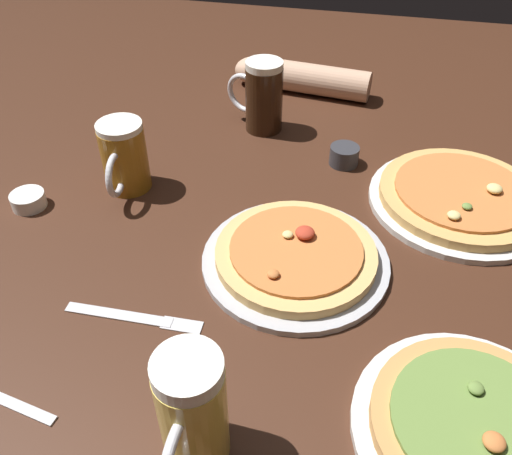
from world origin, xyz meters
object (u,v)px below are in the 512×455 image
object	(u,v)px
beer_mug_amber	(191,414)
diner_arm	(296,77)
pizza_plate_near	(296,256)
knife_right	(134,317)
pizza_plate_side	(475,429)
ramekin_butter	(28,200)
ramekin_sauce	(344,155)
beer_mug_dark	(262,96)
pizza_plate_far	(460,197)
beer_mug_pale	(124,158)

from	to	relation	value
beer_mug_amber	diner_arm	distance (m)	0.97
pizza_plate_near	knife_right	world-z (taller)	pizza_plate_near
pizza_plate_side	ramekin_butter	distance (m)	0.82
pizza_plate_side	ramekin_sauce	distance (m)	0.60
beer_mug_dark	ramekin_butter	world-z (taller)	beer_mug_dark
pizza_plate_side	pizza_plate_near	bearing A→B (deg)	136.31
pizza_plate_side	beer_mug_dark	bearing A→B (deg)	121.35
pizza_plate_far	beer_mug_amber	world-z (taller)	beer_mug_amber
pizza_plate_far	ramekin_butter	world-z (taller)	pizza_plate_far
pizza_plate_side	diner_arm	world-z (taller)	diner_arm
pizza_plate_far	pizza_plate_side	world-z (taller)	pizza_plate_side
beer_mug_dark	diner_arm	xyz separation A→B (m)	(0.04, 0.20, -0.04)
beer_mug_amber	beer_mug_pale	xyz separation A→B (m)	(-0.29, 0.48, -0.01)
pizza_plate_side	beer_mug_amber	size ratio (longest dim) A/B	1.77
ramekin_sauce	diner_arm	bearing A→B (deg)	116.20
ramekin_sauce	knife_right	bearing A→B (deg)	-118.26
beer_mug_dark	ramekin_sauce	world-z (taller)	beer_mug_dark
pizza_plate_near	pizza_plate_side	world-z (taller)	same
beer_mug_pale	ramekin_sauce	bearing A→B (deg)	23.80
pizza_plate_side	diner_arm	distance (m)	0.95
beer_mug_pale	ramekin_sauce	size ratio (longest dim) A/B	2.33
pizza_plate_side	ramekin_sauce	world-z (taller)	pizza_plate_side
pizza_plate_far	pizza_plate_side	xyz separation A→B (m)	(-0.01, -0.47, -0.00)
pizza_plate_side	knife_right	xyz separation A→B (m)	(-0.47, 0.08, -0.01)
beer_mug_pale	ramekin_sauce	distance (m)	0.44
beer_mug_dark	diner_arm	bearing A→B (deg)	78.34
pizza_plate_near	ramekin_sauce	distance (m)	0.32
ramekin_sauce	pizza_plate_far	bearing A→B (deg)	-21.86
pizza_plate_near	diner_arm	distance (m)	0.64
beer_mug_amber	ramekin_sauce	xyz separation A→B (m)	(0.11, 0.66, -0.06)
pizza_plate_near	diner_arm	size ratio (longest dim) A/B	0.88
pizza_plate_near	ramekin_butter	bearing A→B (deg)	175.38
pizza_plate_near	beer_mug_amber	bearing A→B (deg)	-100.08
beer_mug_pale	ramekin_butter	distance (m)	0.19
knife_right	ramekin_butter	bearing A→B (deg)	144.74
pizza_plate_side	diner_arm	bearing A→B (deg)	112.71
beer_mug_amber	beer_mug_pale	distance (m)	0.56
pizza_plate_far	knife_right	size ratio (longest dim) A/B	1.58
knife_right	pizza_plate_side	bearing A→B (deg)	-9.68
beer_mug_pale	pizza_plate_side	bearing A→B (deg)	-32.35
pizza_plate_side	beer_mug_pale	bearing A→B (deg)	147.65
pizza_plate_far	pizza_plate_near	bearing A→B (deg)	-140.33
pizza_plate_near	beer_mug_pale	world-z (taller)	beer_mug_pale
pizza_plate_far	ramekin_butter	size ratio (longest dim) A/B	5.33
pizza_plate_near	ramekin_butter	size ratio (longest dim) A/B	4.90
pizza_plate_near	beer_mug_pale	bearing A→B (deg)	158.42
pizza_plate_near	knife_right	bearing A→B (deg)	-141.71
beer_mug_amber	beer_mug_dark	bearing A→B (deg)	96.58
pizza_plate_side	ramekin_sauce	xyz separation A→B (m)	(-0.21, 0.56, 0.00)
ramekin_butter	ramekin_sauce	bearing A→B (deg)	26.30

